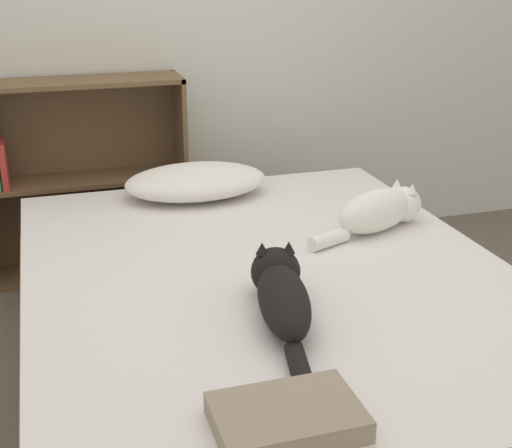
{
  "coord_description": "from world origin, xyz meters",
  "views": [
    {
      "loc": [
        -0.63,
        -1.9,
        1.38
      ],
      "look_at": [
        0.0,
        0.14,
        0.56
      ],
      "focal_mm": 50.0,
      "sensor_mm": 36.0,
      "label": 1
    }
  ],
  "objects_px": {
    "bed": "(269,336)",
    "cat_light": "(381,210)",
    "bookshelf": "(73,175)",
    "cat_dark": "(282,293)",
    "pillow": "(196,181)"
  },
  "relations": [
    {
      "from": "cat_dark",
      "to": "bookshelf",
      "type": "bearing_deg",
      "value": 27.86
    },
    {
      "from": "cat_dark",
      "to": "bed",
      "type": "bearing_deg",
      "value": -0.8
    },
    {
      "from": "bed",
      "to": "bookshelf",
      "type": "bearing_deg",
      "value": 112.77
    },
    {
      "from": "bed",
      "to": "cat_dark",
      "type": "relative_size",
      "value": 3.35
    },
    {
      "from": "bed",
      "to": "bookshelf",
      "type": "height_order",
      "value": "bookshelf"
    },
    {
      "from": "bed",
      "to": "cat_light",
      "type": "xyz_separation_m",
      "value": [
        0.48,
        0.22,
        0.3
      ]
    },
    {
      "from": "bed",
      "to": "bookshelf",
      "type": "distance_m",
      "value": 1.35
    },
    {
      "from": "cat_light",
      "to": "bed",
      "type": "bearing_deg",
      "value": -177.29
    },
    {
      "from": "pillow",
      "to": "cat_light",
      "type": "height_order",
      "value": "cat_light"
    },
    {
      "from": "bookshelf",
      "to": "cat_dark",
      "type": "bearing_deg",
      "value": -73.23
    },
    {
      "from": "cat_light",
      "to": "bookshelf",
      "type": "bearing_deg",
      "value": 113.04
    },
    {
      "from": "cat_dark",
      "to": "bookshelf",
      "type": "distance_m",
      "value": 1.58
    },
    {
      "from": "pillow",
      "to": "bookshelf",
      "type": "bearing_deg",
      "value": 133.87
    },
    {
      "from": "cat_light",
      "to": "cat_dark",
      "type": "height_order",
      "value": "cat_dark"
    },
    {
      "from": "bed",
      "to": "cat_light",
      "type": "bearing_deg",
      "value": 24.19
    }
  ]
}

